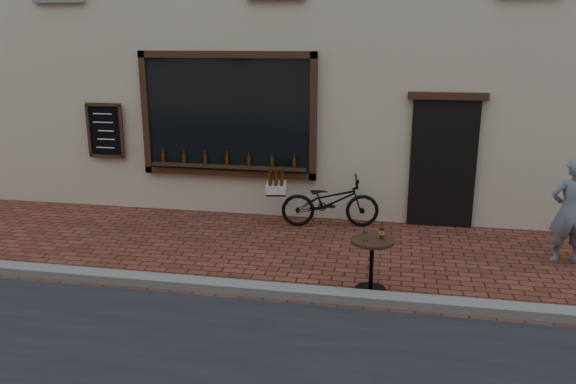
# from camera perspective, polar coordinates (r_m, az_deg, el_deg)

# --- Properties ---
(ground) EXTENTS (90.00, 90.00, 0.00)m
(ground) POSITION_cam_1_polar(r_m,az_deg,el_deg) (7.08, 1.13, -11.32)
(ground) COLOR #50251A
(ground) RESTS_ON ground
(kerb) EXTENTS (90.00, 0.25, 0.12)m
(kerb) POSITION_cam_1_polar(r_m,az_deg,el_deg) (7.23, 1.40, -10.20)
(kerb) COLOR slate
(kerb) RESTS_ON ground
(cargo_bicycle) EXTENTS (2.01, 0.86, 0.95)m
(cargo_bicycle) POSITION_cam_1_polar(r_m,az_deg,el_deg) (9.75, 4.10, -0.92)
(cargo_bicycle) COLOR black
(cargo_bicycle) RESTS_ON ground
(bistro_table) EXTENTS (0.55, 0.55, 0.94)m
(bistro_table) POSITION_cam_1_polar(r_m,az_deg,el_deg) (7.32, 8.53, -6.29)
(bistro_table) COLOR black
(bistro_table) RESTS_ON ground
(pedestrian) EXTENTS (0.62, 0.45, 1.56)m
(pedestrian) POSITION_cam_1_polar(r_m,az_deg,el_deg) (9.02, 26.71, -1.76)
(pedestrian) COLOR slate
(pedestrian) RESTS_ON ground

